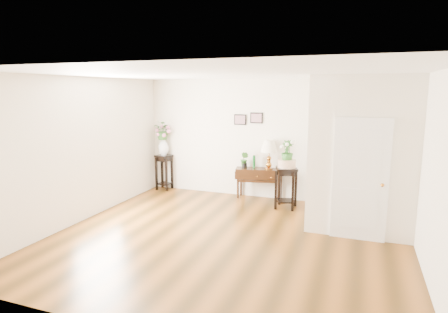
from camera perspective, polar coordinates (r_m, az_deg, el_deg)
The scene contains 21 objects.
floor at distance 6.62m, azimuth 0.47°, elevation -12.46°, with size 6.00×5.50×0.02m, color brown.
ceiling at distance 6.13m, azimuth 0.51°, elevation 12.52°, with size 6.00×5.50×0.02m, color white.
wall_back at distance 8.83m, azimuth 6.52°, elevation 2.59°, with size 6.00×0.02×2.80m, color silver.
wall_front at distance 3.82m, azimuth -13.67°, elevation -7.52°, with size 6.00×0.02×2.80m, color silver.
wall_left at distance 7.75m, azimuth -20.88°, elevation 0.96°, with size 0.02×5.50×2.80m, color silver.
wall_right at distance 5.95m, azimuth 28.87°, elevation -2.23°, with size 0.02×5.50×2.80m, color silver.
partition at distance 7.62m, azimuth 20.24°, elevation 0.85°, with size 1.80×1.95×2.80m, color silver.
door at distance 6.70m, azimuth 20.03°, elevation -3.38°, with size 0.90×0.05×2.10m, color white.
art_print_left at distance 8.94m, azimuth 2.48°, elevation 5.63°, with size 0.30×0.02×0.25m, color black.
art_print_right at distance 8.82m, azimuth 4.97°, elevation 5.87°, with size 0.30×0.02×0.25m, color black.
wall_ornament at distance 7.73m, azimuth 13.53°, elevation 6.17°, with size 0.51×0.51×0.07m, color #B5854B.
console_table at distance 8.88m, azimuth 5.39°, elevation -4.14°, with size 1.10×0.37×0.73m, color black.
table_lamp at distance 8.68m, azimuth 6.87°, elevation 0.35°, with size 0.39×0.39×0.69m, color #AA671D.
green_vase at distance 8.80m, azimuth 4.60°, elevation -0.67°, with size 0.06×0.06×0.30m, color #0B4617.
potted_plant at distance 8.86m, azimuth 3.14°, elevation -0.52°, with size 0.20×0.16×0.36m, color #285E20.
plant_stand_a at distance 9.80m, azimuth -9.10°, elevation -2.38°, with size 0.35×0.35×0.90m, color black.
porcelain_vase at distance 9.68m, azimuth -9.21°, elevation 1.53°, with size 0.26×0.26×0.44m, color silver, non-canonical shape.
lily_arrangement at distance 9.62m, azimuth -9.27°, elevation 3.98°, with size 0.43×0.38×0.48m, color #285E20.
plant_stand_b at distance 8.26m, azimuth 9.44°, elevation -4.72°, with size 0.42×0.42×0.90m, color black.
ceramic_bowl at distance 8.14m, azimuth 9.55°, elevation -1.11°, with size 0.39×0.39×0.17m, color beige.
narcissus at distance 8.09m, azimuth 9.60°, elevation 0.80°, with size 0.26×0.26×0.47m, color #285E20.
Camera 1 is at (2.06, -5.76, 2.53)m, focal length 30.00 mm.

